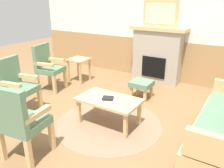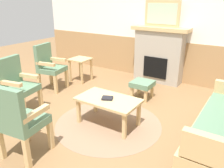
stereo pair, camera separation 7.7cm
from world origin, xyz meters
The scene contains 12 objects.
ground_plane centered at (0.00, 0.00, 0.00)m, with size 14.00×14.00×0.00m, color olive.
wall_back centered at (0.00, 2.60, 1.31)m, with size 7.20×0.14×2.70m.
fireplace centered at (0.00, 2.35, 0.65)m, with size 1.30×0.44×1.28m.
framed_picture centered at (0.00, 2.35, 1.56)m, with size 0.80×0.04×0.56m.
coffee_table centered at (0.14, 0.03, 0.39)m, with size 0.96×0.56×0.44m.
round_rug centered at (0.14, 0.03, 0.00)m, with size 1.69×1.69×0.01m, color #896B51.
book_on_table centered at (0.14, 0.01, 0.46)m, with size 0.17×0.14×0.03m, color black.
footstool centered at (0.15, 1.21, 0.28)m, with size 0.40×0.40×0.36m.
armchair_near_fireplace centered at (-1.78, 0.60, 0.54)m, with size 0.56×0.56×0.98m.
armchair_by_window_left centered at (-1.37, -0.48, 0.54)m, with size 0.57×0.57×0.98m.
armchair_front_left centered at (-0.31, -1.21, 0.54)m, with size 0.54×0.54×0.98m.
side_table centered at (-1.55, 1.35, 0.43)m, with size 0.44×0.44×0.55m.
Camera 2 is at (1.93, -2.61, 1.89)m, focal length 36.61 mm.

